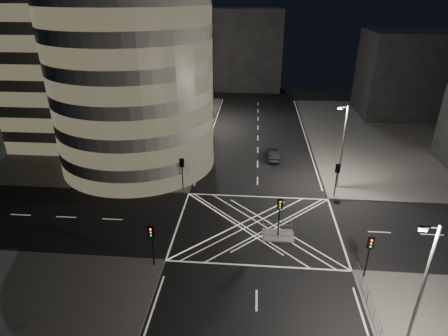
# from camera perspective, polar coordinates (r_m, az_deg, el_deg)

# --- Properties ---
(ground) EXTENTS (120.00, 120.00, 0.00)m
(ground) POSITION_cam_1_polar(r_m,az_deg,el_deg) (38.29, 5.07, -8.84)
(ground) COLOR black
(ground) RESTS_ON ground
(sidewalk_far_left) EXTENTS (42.00, 42.00, 0.15)m
(sidewalk_far_left) POSITION_cam_1_polar(r_m,az_deg,el_deg) (68.58, -19.94, 5.70)
(sidewalk_far_left) COLOR #494744
(sidewalk_far_left) RESTS_ON ground
(sidewalk_far_right) EXTENTS (42.00, 42.00, 0.15)m
(sidewalk_far_right) POSITION_cam_1_polar(r_m,az_deg,el_deg) (69.15, 30.02, 3.90)
(sidewalk_far_right) COLOR #494744
(sidewalk_far_right) RESTS_ON ground
(central_island) EXTENTS (3.00, 2.00, 0.15)m
(central_island) POSITION_cam_1_polar(r_m,az_deg,el_deg) (37.11, 8.20, -10.13)
(central_island) COLOR slate
(central_island) RESTS_ON ground
(office_tower_curved) EXTENTS (30.00, 29.00, 27.20)m
(office_tower_curved) POSITION_cam_1_polar(r_m,az_deg,el_deg) (54.96, -17.25, 15.11)
(office_tower_curved) COLOR gray
(office_tower_curved) RESTS_ON sidewalk_far_left
(office_block_rear) EXTENTS (24.00, 16.00, 22.00)m
(office_block_rear) POSITION_cam_1_polar(r_m,az_deg,el_deg) (77.39, -11.74, 17.28)
(office_block_rear) COLOR gray
(office_block_rear) RESTS_ON sidewalk_far_left
(building_right_far) EXTENTS (14.00, 12.00, 15.00)m
(building_right_far) POSITION_cam_1_polar(r_m,az_deg,el_deg) (77.71, 25.50, 12.81)
(building_right_far) COLOR black
(building_right_far) RESTS_ON sidewalk_far_right
(building_far_end) EXTENTS (18.00, 8.00, 18.00)m
(building_far_end) POSITION_cam_1_polar(r_m,az_deg,el_deg) (90.59, 2.82, 17.51)
(building_far_end) COLOR black
(building_far_end) RESTS_ON ground
(tree_a) EXTENTS (4.34, 4.34, 6.58)m
(tree_a) POSITION_cam_1_polar(r_m,az_deg,el_deg) (45.27, -8.09, 2.75)
(tree_a) COLOR black
(tree_a) RESTS_ON sidewalk_far_left
(tree_b) EXTENTS (4.55, 4.55, 7.19)m
(tree_b) POSITION_cam_1_polar(r_m,az_deg,el_deg) (50.56, -6.69, 5.89)
(tree_b) COLOR black
(tree_b) RESTS_ON sidewalk_far_left
(tree_c) EXTENTS (3.79, 3.79, 6.68)m
(tree_c) POSITION_cam_1_polar(r_m,az_deg,el_deg) (56.17, -5.52, 7.87)
(tree_c) COLOR black
(tree_c) RESTS_ON sidewalk_far_left
(tree_d) EXTENTS (5.31, 5.31, 8.44)m
(tree_d) POSITION_cam_1_polar(r_m,az_deg,el_deg) (61.59, -4.59, 10.34)
(tree_d) COLOR black
(tree_d) RESTS_ON sidewalk_far_left
(tree_e) EXTENTS (4.49, 4.49, 6.60)m
(tree_e) POSITION_cam_1_polar(r_m,az_deg,el_deg) (67.67, -3.74, 10.56)
(tree_e) COLOR black
(tree_e) RESTS_ON sidewalk_far_left
(traffic_signal_fl) EXTENTS (0.55, 0.22, 4.00)m
(traffic_signal_fl) POSITION_cam_1_polar(r_m,az_deg,el_deg) (43.49, -6.41, -0.02)
(traffic_signal_fl) COLOR black
(traffic_signal_fl) RESTS_ON sidewalk_far_left
(traffic_signal_nl) EXTENTS (0.55, 0.22, 4.00)m
(traffic_signal_nl) POSITION_cam_1_polar(r_m,az_deg,el_deg) (32.10, -10.96, -10.49)
(traffic_signal_nl) COLOR black
(traffic_signal_nl) RESTS_ON sidewalk_near_left
(traffic_signal_fr) EXTENTS (0.55, 0.22, 4.00)m
(traffic_signal_fr) POSITION_cam_1_polar(r_m,az_deg,el_deg) (43.77, 16.85, -0.86)
(traffic_signal_fr) COLOR black
(traffic_signal_fr) RESTS_ON sidewalk_far_right
(traffic_signal_nr) EXTENTS (0.55, 0.22, 4.00)m
(traffic_signal_nr) POSITION_cam_1_polar(r_m,az_deg,el_deg) (32.47, 21.26, -11.52)
(traffic_signal_nr) COLOR black
(traffic_signal_nr) RESTS_ON sidewalk_near_right
(traffic_signal_island) EXTENTS (0.55, 0.22, 4.00)m
(traffic_signal_island) POSITION_cam_1_polar(r_m,az_deg,el_deg) (35.54, 8.48, -6.41)
(traffic_signal_island) COLOR black
(traffic_signal_island) RESTS_ON central_island
(street_lamp_left_near) EXTENTS (1.25, 0.25, 10.00)m
(street_lamp_left_near) POSITION_cam_1_polar(r_m,az_deg,el_deg) (47.31, -6.15, 5.59)
(street_lamp_left_near) COLOR slate
(street_lamp_left_near) RESTS_ON sidewalk_far_left
(street_lamp_left_far) EXTENTS (1.25, 0.25, 10.00)m
(street_lamp_left_far) POSITION_cam_1_polar(r_m,az_deg,el_deg) (64.30, -3.21, 11.05)
(street_lamp_left_far) COLOR slate
(street_lamp_left_far) RESTS_ON sidewalk_far_left
(street_lamp_right_far) EXTENTS (1.25, 0.25, 10.00)m
(street_lamp_right_far) POSITION_cam_1_polar(r_m,az_deg,el_deg) (44.85, 17.56, 3.37)
(street_lamp_right_far) COLOR slate
(street_lamp_right_far) RESTS_ON sidewalk_far_right
(street_lamp_right_near) EXTENTS (1.25, 0.25, 10.00)m
(street_lamp_right_near) POSITION_cam_1_polar(r_m,az_deg,el_deg) (25.88, 27.73, -16.21)
(street_lamp_right_near) COLOR slate
(street_lamp_right_near) RESTS_ON sidewalk_near_right
(railing_near_right) EXTENTS (0.06, 11.70, 1.10)m
(railing_near_right) POSITION_cam_1_polar(r_m,az_deg,el_deg) (29.91, 22.29, -21.08)
(railing_near_right) COLOR slate
(railing_near_right) RESTS_ON sidewalk_near_right
(railing_island_south) EXTENTS (2.80, 0.06, 1.10)m
(railing_island_south) POSITION_cam_1_polar(r_m,az_deg,el_deg) (36.01, 8.33, -10.16)
(railing_island_south) COLOR slate
(railing_island_south) RESTS_ON central_island
(railing_island_north) EXTENTS (2.80, 0.06, 1.10)m
(railing_island_north) POSITION_cam_1_polar(r_m,az_deg,el_deg) (37.49, 8.20, -8.56)
(railing_island_north) COLOR slate
(railing_island_north) RESTS_ON central_island
(sedan) EXTENTS (1.73, 4.38, 1.42)m
(sedan) POSITION_cam_1_polar(r_m,az_deg,el_deg) (52.80, 7.40, 2.04)
(sedan) COLOR black
(sedan) RESTS_ON ground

